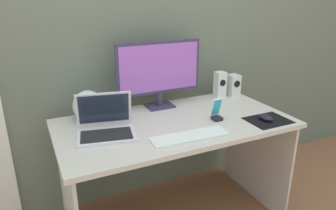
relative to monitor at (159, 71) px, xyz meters
name	(u,v)px	position (x,y,z in m)	size (l,w,h in m)	color
wall_back	(145,23)	(-0.02, 0.18, 0.29)	(6.00, 0.04, 2.50)	#626A5A
desk	(175,144)	(-0.02, -0.27, -0.40)	(1.39, 0.72, 0.72)	beige
monitor	(159,71)	(0.00, 0.00, 0.00)	(0.58, 0.14, 0.44)	#38304E
speaker_right	(233,85)	(0.60, 0.00, -0.17)	(0.08, 0.09, 0.16)	silver
speaker_near_monitor	(220,85)	(0.48, 0.00, -0.15)	(0.07, 0.07, 0.19)	white
laptop	(106,126)	(-0.44, -0.27, -0.20)	(0.35, 0.31, 0.22)	silver
fishbowl	(88,106)	(-0.48, -0.02, -0.16)	(0.19, 0.19, 0.19)	silver
keyboard_external	(190,136)	(-0.05, -0.50, -0.24)	(0.43, 0.13, 0.01)	white
mousepad	(268,120)	(0.49, -0.50, -0.24)	(0.25, 0.20, 0.00)	black
mouse	(266,118)	(0.48, -0.50, -0.23)	(0.06, 0.10, 0.04)	black
phone_in_dock	(216,112)	(0.22, -0.35, -0.20)	(0.06, 0.06, 0.14)	black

